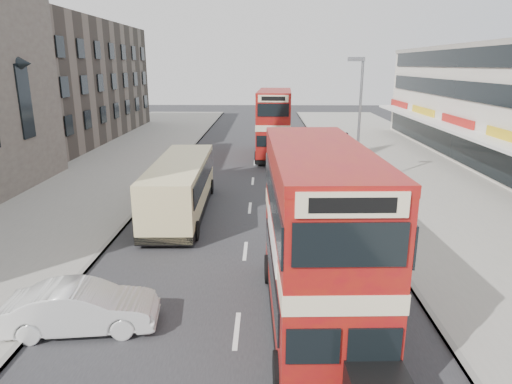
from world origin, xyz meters
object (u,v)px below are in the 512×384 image
(pedestrian_far, at_px, (346,142))
(pedestrian_near, at_px, (388,184))
(street_lamp, at_px, (358,114))
(coach, at_px, (181,185))
(bus_main, at_px, (317,238))
(cyclist, at_px, (317,162))
(car_right_b, at_px, (331,177))
(car_right_c, at_px, (307,144))
(car_right_a, at_px, (331,196))
(car_left_front, at_px, (82,308))
(bus_second, at_px, (274,123))

(pedestrian_far, bearing_deg, pedestrian_near, -123.73)
(pedestrian_near, bearing_deg, street_lamp, -89.84)
(coach, bearing_deg, street_lamp, 24.82)
(bus_main, height_order, cyclist, bus_main)
(car_right_b, bearing_deg, car_right_c, 178.15)
(bus_main, relative_size, car_right_a, 2.32)
(coach, bearing_deg, car_left_front, -96.57)
(coach, distance_m, cyclist, 12.57)
(car_left_front, xyz_separation_m, cyclist, (9.23, 20.46, 0.09))
(car_right_c, bearing_deg, pedestrian_far, 53.41)
(coach, height_order, car_right_a, coach)
(car_right_c, height_order, pedestrian_far, pedestrian_far)
(car_right_a, distance_m, car_right_c, 17.23)
(bus_main, bearing_deg, pedestrian_near, -115.50)
(car_right_b, bearing_deg, car_left_front, -34.08)
(bus_main, bearing_deg, car_right_b, -101.99)
(bus_main, bearing_deg, bus_second, -90.55)
(bus_second, height_order, coach, bus_second)
(coach, distance_m, car_right_b, 10.72)
(car_left_front, relative_size, car_right_b, 1.09)
(pedestrian_near, bearing_deg, car_right_b, -81.32)
(car_left_front, distance_m, pedestrian_far, 30.64)
(bus_main, bearing_deg, car_right_c, -96.77)
(car_left_front, height_order, car_right_c, car_left_front)
(car_right_b, height_order, pedestrian_near, pedestrian_near)
(street_lamp, bearing_deg, pedestrian_near, -60.73)
(street_lamp, height_order, pedestrian_far, street_lamp)
(car_right_b, height_order, cyclist, cyclist)
(car_right_c, relative_size, pedestrian_near, 1.92)
(bus_second, height_order, car_right_b, bus_second)
(street_lamp, xyz_separation_m, pedestrian_far, (1.49, 11.92, -3.75))
(bus_main, height_order, car_right_b, bus_main)
(bus_main, distance_m, pedestrian_far, 28.02)
(bus_second, distance_m, car_left_front, 27.39)
(pedestrian_far, distance_m, cyclist, 8.19)
(car_right_a, distance_m, pedestrian_far, 15.81)
(bus_main, relative_size, car_right_c, 2.81)
(street_lamp, height_order, car_right_a, street_lamp)
(street_lamp, height_order, pedestrian_near, street_lamp)
(street_lamp, height_order, bus_main, street_lamp)
(bus_main, height_order, car_left_front, bus_main)
(bus_main, xyz_separation_m, pedestrian_far, (5.66, 27.38, -1.75))
(cyclist, bearing_deg, bus_main, -89.33)
(coach, distance_m, pedestrian_far, 20.54)
(bus_main, distance_m, car_right_c, 29.37)
(street_lamp, bearing_deg, pedestrian_far, 82.86)
(car_right_a, distance_m, cyclist, 7.97)
(bus_main, xyz_separation_m, car_right_a, (2.18, 11.97, -2.18))
(car_right_c, bearing_deg, cyclist, -8.43)
(street_lamp, xyz_separation_m, bus_second, (-4.90, 10.59, -1.92))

